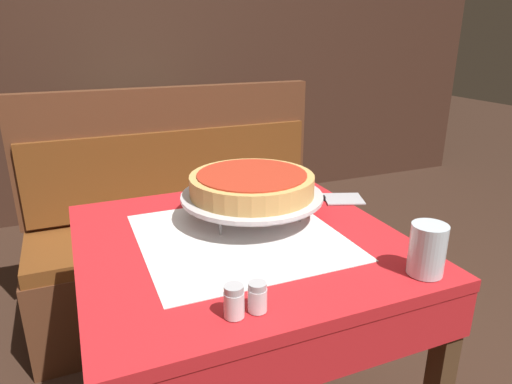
% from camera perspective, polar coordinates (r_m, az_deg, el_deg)
% --- Properties ---
extents(dining_table_front, '(0.82, 0.82, 0.76)m').
position_cam_1_polar(dining_table_front, '(1.25, -2.02, -9.57)').
color(dining_table_front, red).
rests_on(dining_table_front, ground_plane).
extents(dining_table_rear, '(0.73, 0.73, 0.77)m').
position_cam_1_polar(dining_table_rear, '(2.85, -13.31, 6.72)').
color(dining_table_rear, '#1E6B33').
rests_on(dining_table_rear, ground_plane).
extents(booth_bench, '(1.35, 0.46, 1.04)m').
position_cam_1_polar(booth_bench, '(2.15, -8.77, -7.15)').
color(booth_bench, brown).
rests_on(booth_bench, ground_plane).
extents(back_wall_panel, '(6.00, 0.04, 2.40)m').
position_cam_1_polar(back_wall_panel, '(3.34, -16.98, 17.54)').
color(back_wall_panel, '#3D2319').
rests_on(back_wall_panel, ground_plane).
extents(pizza_pan_stand, '(0.40, 0.40, 0.08)m').
position_cam_1_polar(pizza_pan_stand, '(1.29, -0.51, -0.64)').
color(pizza_pan_stand, '#ADADB2').
rests_on(pizza_pan_stand, dining_table_front).
extents(deep_dish_pizza, '(0.35, 0.35, 0.06)m').
position_cam_1_polar(deep_dish_pizza, '(1.28, -0.52, 1.03)').
color(deep_dish_pizza, tan).
rests_on(deep_dish_pizza, pizza_pan_stand).
extents(pizza_server, '(0.28, 0.15, 0.01)m').
position_cam_1_polar(pizza_server, '(1.47, 8.65, -0.82)').
color(pizza_server, '#BCBCC1').
rests_on(pizza_server, dining_table_front).
extents(water_glass_near, '(0.08, 0.08, 0.12)m').
position_cam_1_polar(water_glass_near, '(1.08, 20.63, -6.73)').
color(water_glass_near, silver).
rests_on(water_glass_near, dining_table_front).
extents(salt_shaker, '(0.04, 0.04, 0.07)m').
position_cam_1_polar(salt_shaker, '(0.88, -2.77, -13.48)').
color(salt_shaker, silver).
rests_on(salt_shaker, dining_table_front).
extents(pepper_shaker, '(0.04, 0.04, 0.06)m').
position_cam_1_polar(pepper_shaker, '(0.90, 0.18, -12.98)').
color(pepper_shaker, silver).
rests_on(pepper_shaker, dining_table_front).
extents(condiment_caddy, '(0.15, 0.15, 0.18)m').
position_cam_1_polar(condiment_caddy, '(2.80, -14.99, 9.49)').
color(condiment_caddy, black).
rests_on(condiment_caddy, dining_table_rear).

